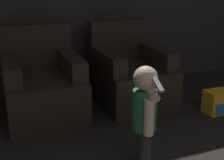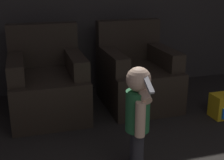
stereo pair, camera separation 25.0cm
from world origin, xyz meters
name	(u,v)px [view 2 (the right image)]	position (x,y,z in m)	size (l,w,h in m)	color
armchair_left	(47,84)	(-0.98, 3.80, 0.33)	(0.79, 0.92, 0.94)	black
armchair_right	(137,76)	(0.04, 3.80, 0.33)	(0.78, 0.91, 0.94)	black
person_toddler	(138,111)	(-0.44, 2.53, 0.49)	(0.18, 0.33, 0.83)	#28282D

